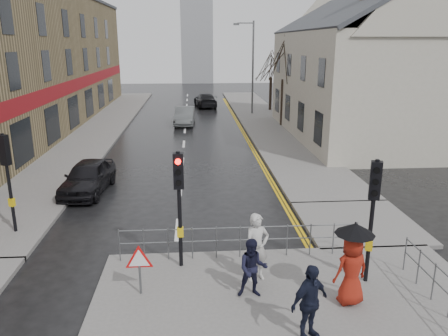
{
  "coord_description": "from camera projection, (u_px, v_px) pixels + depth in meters",
  "views": [
    {
      "loc": [
        0.62,
        -11.21,
        6.35
      ],
      "look_at": [
        1.78,
        4.96,
        1.67
      ],
      "focal_mm": 35.0,
      "sensor_mm": 36.0,
      "label": 1
    }
  ],
  "objects": [
    {
      "name": "tree_near",
      "position": [
        284.0,
        59.0,
        32.63
      ],
      "size": [
        2.4,
        2.4,
        6.58
      ],
      "color": "black",
      "rests_on": "right_pavement"
    },
    {
      "name": "street_lamp",
      "position": [
        251.0,
        62.0,
        38.38
      ],
      "size": [
        1.83,
        0.25,
        8.0
      ],
      "color": "#595B5E",
      "rests_on": "right_pavement"
    },
    {
      "name": "building_right_cream",
      "position": [
        362.0,
        67.0,
        29.21
      ],
      "size": [
        9.0,
        16.4,
        10.1
      ],
      "color": "#B8B1A0",
      "rests_on": "ground"
    },
    {
      "name": "church_tower",
      "position": [
        197.0,
        25.0,
        69.47
      ],
      "size": [
        5.0,
        5.0,
        18.0
      ],
      "primitive_type": "cube",
      "color": "gray",
      "rests_on": "ground"
    },
    {
      "name": "pavement_bridge_right",
      "position": [
        358.0,
        223.0,
        15.76
      ],
      "size": [
        4.0,
        4.2,
        0.14
      ],
      "primitive_type": "cube",
      "color": "#605E5B",
      "rests_on": "ground"
    },
    {
      "name": "building_left_terrace",
      "position": [
        16.0,
        62.0,
        31.33
      ],
      "size": [
        8.0,
        42.0,
        10.0
      ],
      "primitive_type": "cube",
      "color": "olive",
      "rests_on": "ground"
    },
    {
      "name": "left_pavement",
      "position": [
        102.0,
        126.0,
        34.03
      ],
      "size": [
        4.0,
        44.0,
        0.14
      ],
      "primitive_type": "cube",
      "color": "#605E5B",
      "rests_on": "ground"
    },
    {
      "name": "traffic_signal_near_left",
      "position": [
        179.0,
        190.0,
        11.98
      ],
      "size": [
        0.28,
        0.27,
        3.4
      ],
      "color": "black",
      "rests_on": "near_pavement"
    },
    {
      "name": "pedestrian_b",
      "position": [
        253.0,
        268.0,
        10.9
      ],
      "size": [
        0.79,
        0.63,
        1.55
      ],
      "primitive_type": "imported",
      "rotation": [
        0.0,
        0.0,
        -0.06
      ],
      "color": "black",
      "rests_on": "near_pavement"
    },
    {
      "name": "pedestrian_a",
      "position": [
        257.0,
        247.0,
        11.65
      ],
      "size": [
        0.79,
        0.64,
        1.89
      ],
      "primitive_type": "imported",
      "rotation": [
        0.0,
        0.0,
        0.31
      ],
      "color": "#B5B4B1",
      "rests_on": "near_pavement"
    },
    {
      "name": "tree_far",
      "position": [
        271.0,
        64.0,
        40.53
      ],
      "size": [
        2.4,
        2.4,
        5.64
      ],
      "color": "black",
      "rests_on": "right_pavement"
    },
    {
      "name": "car_mid",
      "position": [
        185.0,
        116.0,
        34.73
      ],
      "size": [
        1.7,
        4.31,
        1.39
      ],
      "primitive_type": "imported",
      "rotation": [
        0.0,
        0.0,
        -0.05
      ],
      "color": "#4D5052",
      "rests_on": "ground"
    },
    {
      "name": "warning_sign",
      "position": [
        139.0,
        262.0,
        10.96
      ],
      "size": [
        0.8,
        0.07,
        1.35
      ],
      "color": "#595B5E",
      "rests_on": "near_pavement"
    },
    {
      "name": "traffic_signal_far_left",
      "position": [
        7.0,
        166.0,
        14.28
      ],
      "size": [
        0.34,
        0.33,
        3.4
      ],
      "color": "black",
      "rests_on": "left_pavement"
    },
    {
      "name": "right_pavement",
      "position": [
        263.0,
        119.0,
        36.84
      ],
      "size": [
        4.0,
        40.0,
        0.14
      ],
      "primitive_type": "cube",
      "color": "#605E5B",
      "rests_on": "ground"
    },
    {
      "name": "traffic_signal_near_right",
      "position": [
        373.0,
        200.0,
        11.17
      ],
      "size": [
        0.34,
        0.33,
        3.4
      ],
      "color": "black",
      "rests_on": "near_pavement"
    },
    {
      "name": "pedestrian_d",
      "position": [
        309.0,
        303.0,
        9.3
      ],
      "size": [
        1.1,
        0.89,
        1.75
      ],
      "primitive_type": "imported",
      "rotation": [
        0.0,
        0.0,
        0.54
      ],
      "color": "black",
      "rests_on": "near_pavement"
    },
    {
      "name": "guard_railing_front",
      "position": [
        240.0,
        235.0,
        12.93
      ],
      "size": [
        7.14,
        0.04,
        1.0
      ],
      "color": "#595B5E",
      "rests_on": "near_pavement"
    },
    {
      "name": "car_far",
      "position": [
        205.0,
        100.0,
        44.25
      ],
      "size": [
        2.44,
        4.89,
        1.36
      ],
      "primitive_type": "imported",
      "rotation": [
        0.0,
        0.0,
        3.26
      ],
      "color": "black",
      "rests_on": "ground"
    },
    {
      "name": "pedestrian_with_umbrella",
      "position": [
        352.0,
        261.0,
        10.51
      ],
      "size": [
        0.98,
        0.96,
        2.13
      ],
      "color": "maroon",
      "rests_on": "near_pavement"
    },
    {
      "name": "ground",
      "position": [
        174.0,
        273.0,
        12.46
      ],
      "size": [
        120.0,
        120.0,
        0.0
      ],
      "primitive_type": "plane",
      "color": "black",
      "rests_on": "ground"
    },
    {
      "name": "car_parked",
      "position": [
        88.0,
        177.0,
        19.01
      ],
      "size": [
        2.04,
        4.26,
        1.41
      ],
      "primitive_type": "imported",
      "rotation": [
        0.0,
        0.0,
        -0.09
      ],
      "color": "black",
      "rests_on": "ground"
    }
  ]
}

